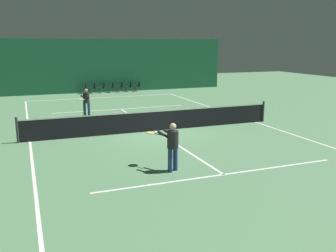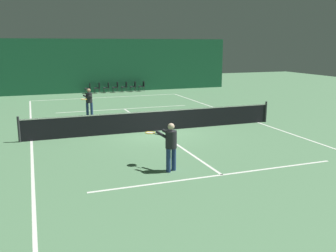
{
  "view_description": "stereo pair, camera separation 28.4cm",
  "coord_description": "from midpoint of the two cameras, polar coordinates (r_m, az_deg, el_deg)",
  "views": [
    {
      "loc": [
        -5.6,
        -16.02,
        3.96
      ],
      "look_at": [
        -0.54,
        -3.03,
        0.89
      ],
      "focal_mm": 40.0,
      "sensor_mm": 36.0,
      "label": 1
    },
    {
      "loc": [
        -5.33,
        -16.12,
        3.96
      ],
      "look_at": [
        -0.54,
        -3.03,
        0.89
      ],
      "focal_mm": 40.0,
      "sensor_mm": 36.0,
      "label": 2
    }
  ],
  "objects": [
    {
      "name": "ground_plane",
      "position": [
        17.43,
        -1.28,
        -0.74
      ],
      "size": [
        60.0,
        60.0,
        0.0
      ],
      "primitive_type": "plane",
      "color": "#56845B"
    },
    {
      "name": "courtside_chair_4",
      "position": [
        31.84,
        -6.33,
        6.06
      ],
      "size": [
        0.44,
        0.44,
        0.84
      ],
      "rotation": [
        0.0,
        0.0,
        -1.57
      ],
      "color": "#2D2D2D",
      "rests_on": "ground"
    },
    {
      "name": "court_line_baseline_far",
      "position": [
        28.77,
        -8.98,
        4.34
      ],
      "size": [
        11.0,
        0.1,
        0.0
      ],
      "color": "white",
      "rests_on": "ground"
    },
    {
      "name": "backdrop_curtain",
      "position": [
        31.81,
        -10.31,
        9.01
      ],
      "size": [
        23.0,
        0.12,
        4.38
      ],
      "color": "#1E5B3D",
      "rests_on": "ground"
    },
    {
      "name": "courtside_chair_3",
      "position": [
        31.67,
        -7.67,
        5.99
      ],
      "size": [
        0.44,
        0.44,
        0.84
      ],
      "rotation": [
        0.0,
        0.0,
        -1.57
      ],
      "color": "#2D2D2D",
      "rests_on": "ground"
    },
    {
      "name": "court_line_centre",
      "position": [
        17.43,
        -1.28,
        -0.73
      ],
      "size": [
        0.1,
        12.8,
        0.0
      ],
      "color": "white",
      "rests_on": "ground"
    },
    {
      "name": "courtside_chair_2",
      "position": [
        31.52,
        -9.03,
        5.92
      ],
      "size": [
        0.44,
        0.44,
        0.84
      ],
      "rotation": [
        0.0,
        0.0,
        -1.57
      ],
      "color": "#2D2D2D",
      "rests_on": "ground"
    },
    {
      "name": "player_near",
      "position": [
        11.75,
        1.01,
        -2.64
      ],
      "size": [
        0.88,
        1.32,
        1.56
      ],
      "rotation": [
        0.0,
        0.0,
        2.02
      ],
      "color": "navy",
      "rests_on": "ground"
    },
    {
      "name": "courtside_chair_6",
      "position": [
        32.23,
        -3.69,
        6.19
      ],
      "size": [
        0.44,
        0.44,
        0.84
      ],
      "rotation": [
        0.0,
        0.0,
        -1.57
      ],
      "color": "#2D2D2D",
      "rests_on": "ground"
    },
    {
      "name": "court_line_sideline_right",
      "position": [
        19.85,
        13.92,
        0.53
      ],
      "size": [
        0.1,
        23.8,
        0.0
      ],
      "color": "white",
      "rests_on": "ground"
    },
    {
      "name": "court_line_service_near",
      "position": [
        11.79,
        8.9,
        -7.37
      ],
      "size": [
        8.25,
        0.1,
        0.0
      ],
      "color": "white",
      "rests_on": "ground"
    },
    {
      "name": "courtside_chair_5",
      "position": [
        32.03,
        -5.0,
        6.13
      ],
      "size": [
        0.44,
        0.44,
        0.84
      ],
      "rotation": [
        0.0,
        0.0,
        -1.57
      ],
      "color": "#2D2D2D",
      "rests_on": "ground"
    },
    {
      "name": "court_line_sideline_left",
      "position": [
        16.55,
        -19.63,
        -2.17
      ],
      "size": [
        0.1,
        23.8,
        0.0
      ],
      "color": "white",
      "rests_on": "ground"
    },
    {
      "name": "courtside_chair_0",
      "position": [
        31.26,
        -11.77,
        5.76
      ],
      "size": [
        0.44,
        0.44,
        0.84
      ],
      "rotation": [
        0.0,
        0.0,
        -1.57
      ],
      "color": "#2D2D2D",
      "rests_on": "ground"
    },
    {
      "name": "courtside_chair_1",
      "position": [
        31.38,
        -10.4,
        5.84
      ],
      "size": [
        0.44,
        0.44,
        0.84
      ],
      "rotation": [
        0.0,
        0.0,
        -1.57
      ],
      "color": "#2D2D2D",
      "rests_on": "ground"
    },
    {
      "name": "tennis_net",
      "position": [
        17.32,
        -1.29,
        0.91
      ],
      "size": [
        12.0,
        0.1,
        1.07
      ],
      "color": "black",
      "rests_on": "ground"
    },
    {
      "name": "player_far",
      "position": [
        21.23,
        -11.59,
        3.87
      ],
      "size": [
        0.84,
        1.32,
        1.55
      ],
      "rotation": [
        0.0,
        0.0,
        -1.99
      ],
      "color": "navy",
      "rests_on": "ground"
    },
    {
      "name": "court_line_service_far",
      "position": [
        23.46,
        -6.35,
        2.61
      ],
      "size": [
        8.25,
        0.1,
        0.0
      ],
      "color": "white",
      "rests_on": "ground"
    }
  ]
}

